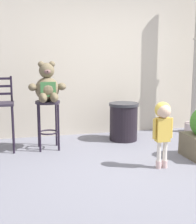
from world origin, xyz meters
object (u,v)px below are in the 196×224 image
at_px(bar_stool_with_teddy, 48,115).
at_px(child_walking, 163,121).
at_px(teddy_bear, 47,87).
at_px(bar_chair_empty, 1,108).
at_px(trash_bin, 123,121).

bearing_deg(bar_stool_with_teddy, child_walking, -42.99).
bearing_deg(teddy_bear, bar_stool_with_teddy, 90.00).
distance_m(teddy_bear, bar_chair_empty, 0.78).
bearing_deg(bar_chair_empty, child_walking, -32.99).
distance_m(bar_stool_with_teddy, bar_chair_empty, 0.72).
height_order(child_walking, trash_bin, child_walking).
relative_size(trash_bin, bar_chair_empty, 0.57).
relative_size(child_walking, bar_chair_empty, 0.76).
bearing_deg(bar_chair_empty, teddy_bear, -8.36).
distance_m(bar_stool_with_teddy, child_walking, 1.85).
xyz_separation_m(bar_stool_with_teddy, child_walking, (1.35, -1.26, 0.09)).
relative_size(teddy_bear, trash_bin, 0.93).
height_order(bar_stool_with_teddy, teddy_bear, teddy_bear).
height_order(trash_bin, bar_chair_empty, bar_chair_empty).
xyz_separation_m(trash_bin, bar_chair_empty, (-2.04, -0.14, 0.34)).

